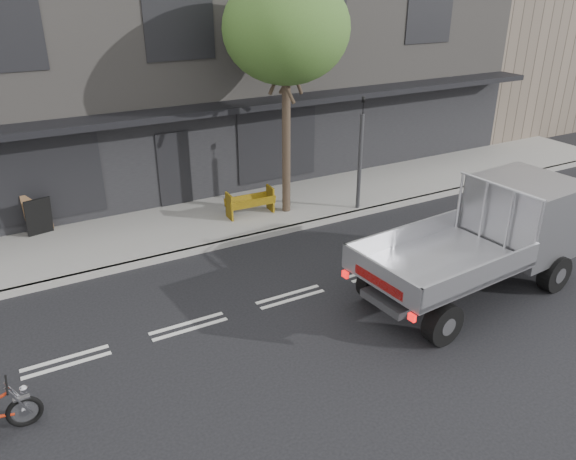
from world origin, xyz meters
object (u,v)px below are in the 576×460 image
at_px(flatbed_ute, 509,224).
at_px(sandwich_board, 39,217).
at_px(street_tree, 286,30).
at_px(construction_barrier, 253,204).
at_px(traffic_light_pole, 360,160).

relative_size(flatbed_ute, sandwich_board, 5.18).
bearing_deg(street_tree, flatbed_ute, -66.52).
xyz_separation_m(street_tree, flatbed_ute, (2.56, -5.89, -3.85)).
bearing_deg(flatbed_ute, construction_barrier, 117.01).
relative_size(construction_barrier, sandwich_board, 1.32).
relative_size(street_tree, construction_barrier, 4.74).
bearing_deg(flatbed_ute, sandwich_board, 136.04).
height_order(traffic_light_pole, sandwich_board, traffic_light_pole).
xyz_separation_m(traffic_light_pole, flatbed_ute, (0.56, -5.04, -0.22)).
bearing_deg(traffic_light_pole, construction_barrier, 164.19).
height_order(street_tree, traffic_light_pole, street_tree).
relative_size(traffic_light_pole, construction_barrier, 2.46).
distance_m(construction_barrier, sandwich_board, 5.82).
height_order(street_tree, flatbed_ute, street_tree).
xyz_separation_m(traffic_light_pole, sandwich_board, (-8.66, 2.52, -0.96)).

